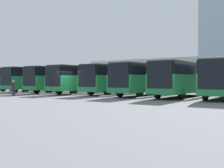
% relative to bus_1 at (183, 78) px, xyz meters
% --- Properties ---
extents(ground_plane, '(600.00, 600.00, 0.00)m').
position_rel_bus_1_xyz_m(ground_plane, '(9.99, 4.85, -1.78)').
color(ground_plane, slate).
extents(curb_divider_0, '(0.45, 7.28, 0.15)m').
position_rel_bus_1_xyz_m(curb_divider_0, '(-2.00, 1.32, -1.71)').
color(curb_divider_0, '#9E9E99').
rests_on(curb_divider_0, ground_plane).
extents(bus_1, '(2.72, 10.68, 3.18)m').
position_rel_bus_1_xyz_m(bus_1, '(0.00, 0.00, 0.00)').
color(bus_1, '#238447').
rests_on(bus_1, ground_plane).
extents(curb_divider_1, '(0.45, 7.28, 0.15)m').
position_rel_bus_1_xyz_m(curb_divider_1, '(2.00, 1.57, -1.71)').
color(curb_divider_1, '#9E9E99').
rests_on(curb_divider_1, ground_plane).
extents(bus_2, '(2.72, 10.68, 3.18)m').
position_rel_bus_1_xyz_m(bus_2, '(3.99, -0.16, 0.00)').
color(bus_2, '#238447').
rests_on(bus_2, ground_plane).
extents(curb_divider_2, '(0.45, 7.28, 0.15)m').
position_rel_bus_1_xyz_m(curb_divider_2, '(5.99, 1.41, -1.71)').
color(curb_divider_2, '#9E9E99').
rests_on(curb_divider_2, ground_plane).
extents(bus_3, '(2.72, 10.68, 3.18)m').
position_rel_bus_1_xyz_m(bus_3, '(7.99, -0.68, 0.00)').
color(bus_3, '#238447').
rests_on(bus_3, ground_plane).
extents(curb_divider_3, '(0.45, 7.28, 0.15)m').
position_rel_bus_1_xyz_m(curb_divider_3, '(9.99, 0.89, -1.71)').
color(curb_divider_3, '#9E9E99').
rests_on(curb_divider_3, ground_plane).
extents(bus_4, '(2.72, 10.68, 3.18)m').
position_rel_bus_1_xyz_m(bus_4, '(11.98, 0.00, 0.00)').
color(bus_4, '#238447').
rests_on(bus_4, ground_plane).
extents(curb_divider_4, '(0.45, 7.28, 0.15)m').
position_rel_bus_1_xyz_m(curb_divider_4, '(13.98, 1.57, -1.71)').
color(curb_divider_4, '#9E9E99').
rests_on(curb_divider_4, ground_plane).
extents(bus_5, '(2.72, 10.68, 3.18)m').
position_rel_bus_1_xyz_m(bus_5, '(15.98, -0.18, 0.00)').
color(bus_5, '#238447').
rests_on(bus_5, ground_plane).
extents(curb_divider_5, '(0.45, 7.28, 0.15)m').
position_rel_bus_1_xyz_m(curb_divider_5, '(17.98, 1.39, -1.71)').
color(curb_divider_5, '#9E9E99').
rests_on(curb_divider_5, ground_plane).
extents(bus_6, '(2.72, 10.68, 3.18)m').
position_rel_bus_1_xyz_m(bus_6, '(19.97, 0.02, 0.00)').
color(bus_6, '#238447').
rests_on(bus_6, ground_plane).
extents(curb_divider_6, '(0.45, 7.28, 0.15)m').
position_rel_bus_1_xyz_m(curb_divider_6, '(21.97, 1.59, -1.71)').
color(curb_divider_6, '#9E9E99').
rests_on(curb_divider_6, ground_plane).
extents(bus_7, '(2.72, 10.68, 3.18)m').
position_rel_bus_1_xyz_m(bus_7, '(23.97, -0.99, 0.00)').
color(bus_7, '#238447').
rests_on(bus_7, ground_plane).
extents(pedestrian, '(0.48, 0.48, 1.55)m').
position_rel_bus_1_xyz_m(pedestrian, '(14.62, 7.94, -0.95)').
color(pedestrian, '#38384C').
rests_on(pedestrian, ground_plane).
extents(station_building, '(26.86, 14.01, 4.97)m').
position_rel_bus_1_xyz_m(station_building, '(9.99, -20.28, 0.74)').
color(station_building, beige).
rests_on(station_building, ground_plane).
extents(office_tower, '(19.07, 19.07, 81.14)m').
position_rel_bus_1_xyz_m(office_tower, '(40.45, -166.17, 38.19)').
color(office_tower, '#93A8B7').
rests_on(office_tower, ground_plane).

